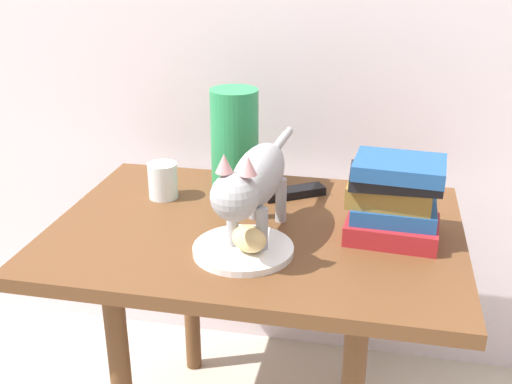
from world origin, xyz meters
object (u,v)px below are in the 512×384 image
Objects in this scene: plate at (244,249)px; candle_jar at (163,182)px; green_vase at (235,140)px; book_stack at (394,199)px; tv_remote at (294,192)px; cat at (255,181)px; side_table at (256,257)px; bread_roll at (249,239)px.

candle_jar is at bearing 136.92° from plate.
green_vase is at bearing 106.34° from plate.
green_vase reaches higher than book_stack.
plate is at bearing -154.94° from book_stack.
book_stack is at bearing -68.81° from tv_remote.
cat reaches higher than book_stack.
side_table is 0.15m from plate.
tv_remote reaches higher than side_table.
candle_jar is 0.57× the size of tv_remote.
side_table is at bearing 99.51° from cat.
green_vase is at bearing 136.78° from tv_remote.
plate is at bearing -132.52° from tv_remote.
tv_remote is (0.04, 0.25, -0.12)m from cat.
bread_roll is at bearing -151.66° from book_stack.
cat is at bearing -68.64° from green_vase.
bread_roll is (0.01, -0.14, 0.12)m from side_table.
green_vase reaches higher than tv_remote.
candle_jar is at bearing 156.02° from side_table.
green_vase is 1.65× the size of tv_remote.
cat is 0.33m from candle_jar.
cat is (-0.00, 0.07, 0.09)m from bread_roll.
candle_jar is 0.31m from tv_remote.
cat is 0.28m from tv_remote.
cat is at bearing -132.50° from tv_remote.
green_vase is at bearing 114.77° from side_table.
book_stack is 1.31× the size of tv_remote.
tv_remote is (0.30, 0.07, -0.03)m from candle_jar.
candle_jar is (-0.25, 0.23, 0.03)m from plate.
cat is 1.94× the size of green_vase.
bread_roll is 0.17× the size of cat.
bread_roll is at bearing -129.65° from tv_remote.
book_stack reaches higher than bread_roll.
tv_remote is at bearing 82.52° from bread_roll.
bread_roll reaches higher than tv_remote.
bread_roll is 0.41× the size of book_stack.
green_vase reaches higher than plate.
bread_roll is (0.01, -0.01, 0.03)m from plate.
tv_remote is (0.06, 0.18, 0.09)m from side_table.
plate reaches higher than side_table.
side_table is 1.83× the size of cat.
bread_roll is at bearing -83.92° from side_table.
green_vase is at bearing 152.35° from book_stack.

